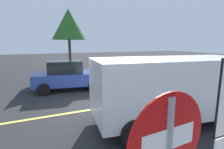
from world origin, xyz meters
TOP-DOWN VIEW (x-y plane):
  - ground_plane at (0.00, 0.00)m, footprint 80.00×80.00m
  - lane_marking_centre at (3.00, 0.00)m, footprint 28.00×0.16m
  - white_van at (1.98, -2.19)m, footprint 5.43×2.83m
  - car_blue_crossing at (-0.44, 3.54)m, footprint 4.06×2.45m
  - tree_left_verge at (0.45, 7.48)m, footprint 2.58×2.58m

SIDE VIEW (x-z plane):
  - ground_plane at x=0.00m, z-range 0.00..0.00m
  - lane_marking_centre at x=3.00m, z-range 0.00..0.01m
  - car_blue_crossing at x=-0.44m, z-range -0.01..1.68m
  - white_van at x=1.98m, z-range 0.17..2.37m
  - tree_left_verge at x=0.45m, z-range 1.44..6.66m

